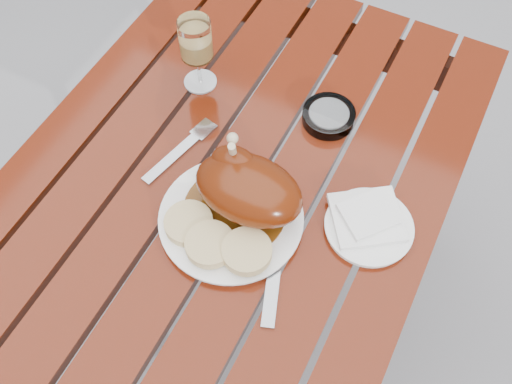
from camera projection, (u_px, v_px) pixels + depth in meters
ground at (235, 317)px, 1.72m from camera, size 60.00×60.00×0.00m
table at (231, 265)px, 1.40m from camera, size 0.80×1.20×0.75m
dinner_plate at (231, 219)px, 1.04m from camera, size 0.34×0.34×0.02m
roast_duck at (246, 187)px, 1.00m from camera, size 0.21×0.19×0.14m
bread_dumplings at (215, 239)px, 0.99m from camera, size 0.21×0.11×0.03m
wine_glass at (197, 54)px, 1.15m from camera, size 0.07×0.07×0.16m
side_plate at (369, 227)px, 1.03m from camera, size 0.21×0.21×0.01m
napkin at (367, 217)px, 1.03m from camera, size 0.17×0.16×0.01m
ashtray at (329, 116)px, 1.16m from camera, size 0.14×0.14×0.03m
fork at (177, 154)px, 1.12m from camera, size 0.06×0.17×0.01m
knife at (275, 263)px, 0.99m from camera, size 0.10×0.23×0.01m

